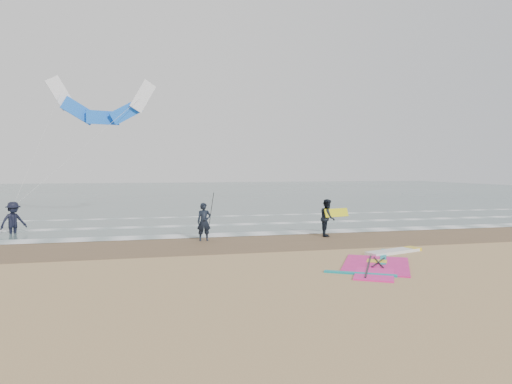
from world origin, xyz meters
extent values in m
plane|color=tan|center=(0.00, 0.00, 0.00)|extent=(120.00, 120.00, 0.00)
cube|color=#47605E|center=(0.00, 48.00, 0.01)|extent=(120.00, 80.00, 0.02)
cube|color=brown|center=(0.00, 6.00, 0.00)|extent=(120.00, 5.00, 0.01)
cube|color=white|center=(0.00, 8.20, 0.03)|extent=(120.00, 1.20, 0.02)
cube|color=white|center=(0.00, 12.00, 0.03)|extent=(120.00, 0.70, 0.02)
cube|color=white|center=(0.00, 16.50, 0.03)|extent=(120.00, 0.50, 0.01)
cube|color=white|center=(3.61, 2.35, 0.06)|extent=(2.38, 1.26, 0.11)
cube|color=yellow|center=(4.63, 2.67, 0.06)|extent=(0.57, 0.66, 0.12)
cube|color=#F61F8C|center=(1.94, 0.50, 0.02)|extent=(3.25, 3.59, 0.04)
cube|color=#F61F8C|center=(1.25, -0.71, 0.02)|extent=(1.80, 2.00, 0.04)
cube|color=#0C8C99|center=(2.87, 1.70, 0.02)|extent=(1.66, 2.67, 0.05)
cube|color=#0C8C99|center=(0.88, -0.52, 0.02)|extent=(1.95, 1.24, 0.05)
cube|color=yellow|center=(2.22, 0.96, 0.02)|extent=(0.84, 0.81, 0.05)
cylinder|color=black|center=(1.57, 0.31, 0.05)|extent=(1.72, 2.92, 0.06)
cylinder|color=black|center=(2.13, 0.68, 0.06)|extent=(1.14, 1.26, 0.04)
cylinder|color=black|center=(2.13, 0.68, 0.06)|extent=(0.55, 1.60, 0.04)
imported|color=black|center=(-2.91, 6.80, 0.83)|extent=(0.61, 0.40, 1.66)
imported|color=black|center=(2.84, 6.85, 0.86)|extent=(0.91, 1.02, 1.73)
imported|color=black|center=(-11.59, 10.99, 0.95)|extent=(1.40, 1.32, 1.90)
cylinder|color=black|center=(-2.61, 6.80, 1.22)|extent=(0.17, 0.86, 1.82)
cube|color=yellow|center=(3.24, 6.75, 1.10)|extent=(1.30, 0.51, 0.39)
cube|color=white|center=(-10.11, 15.38, 7.46)|extent=(1.58, 0.60, 2.03)
cube|color=blue|center=(-9.14, 15.38, 6.49)|extent=(1.96, 0.72, 1.63)
cube|color=blue|center=(-7.81, 15.38, 6.13)|extent=(1.83, 0.68, 0.79)
cube|color=blue|center=(-6.49, 15.38, 6.49)|extent=(1.96, 0.72, 1.63)
cube|color=white|center=(-5.51, 15.38, 7.46)|extent=(1.58, 0.60, 2.03)
cylinder|color=beige|center=(-10.85, 13.19, 4.38)|extent=(1.50, 4.41, 6.17)
cylinder|color=beige|center=(-8.55, 13.19, 4.38)|extent=(6.10, 4.41, 6.17)
camera|label=1|loc=(-5.22, -12.89, 3.16)|focal=32.00mm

